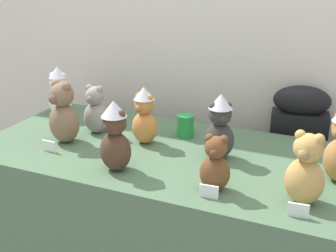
{
  "coord_description": "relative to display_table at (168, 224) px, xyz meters",
  "views": [
    {
      "loc": [
        0.72,
        -1.39,
        1.56
      ],
      "look_at": [
        0.0,
        0.25,
        0.88
      ],
      "focal_mm": 47.13,
      "sensor_mm": 36.0,
      "label": 1
    }
  ],
  "objects": [
    {
      "name": "wall_back",
      "position": [
        0.0,
        0.65,
        0.92
      ],
      "size": [
        7.0,
        0.08,
        2.6
      ],
      "primitive_type": "cube",
      "color": "silver",
      "rests_on": "ground_plane"
    },
    {
      "name": "display_table",
      "position": [
        0.0,
        0.0,
        0.0
      ],
      "size": [
        1.72,
        0.81,
        0.76
      ],
      "primitive_type": "cube",
      "color": "#4C6B4C",
      "rests_on": "ground_plane"
    },
    {
      "name": "instrument_case",
      "position": [
        0.49,
        0.53,
        0.11
      ],
      "size": [
        0.29,
        0.16,
        0.98
      ],
      "rotation": [
        0.0,
        0.0,
        0.14
      ],
      "color": "black",
      "rests_on": "ground_plane"
    },
    {
      "name": "teddy_bear_charcoal",
      "position": [
        0.23,
        0.03,
        0.52
      ],
      "size": [
        0.17,
        0.16,
        0.29
      ],
      "rotation": [
        0.0,
        0.0,
        0.58
      ],
      "color": "#383533",
      "rests_on": "display_table"
    },
    {
      "name": "teddy_bear_ginger",
      "position": [
        -0.14,
        0.05,
        0.51
      ],
      "size": [
        0.14,
        0.12,
        0.27
      ],
      "rotation": [
        0.0,
        0.0,
        -0.16
      ],
      "color": "#D17F3D",
      "rests_on": "display_table"
    },
    {
      "name": "teddy_bear_mocha",
      "position": [
        -0.48,
        -0.09,
        0.52
      ],
      "size": [
        0.17,
        0.16,
        0.29
      ],
      "rotation": [
        0.0,
        0.0,
        -0.22
      ],
      "color": "#7F6047",
      "rests_on": "display_table"
    },
    {
      "name": "teddy_bear_honey",
      "position": [
        0.61,
        -0.21,
        0.5
      ],
      "size": [
        0.16,
        0.14,
        0.27
      ],
      "rotation": [
        0.0,
        0.0,
        -0.19
      ],
      "color": "tan",
      "rests_on": "display_table"
    },
    {
      "name": "teddy_bear_ash",
      "position": [
        -0.41,
        0.07,
        0.49
      ],
      "size": [
        0.12,
        0.11,
        0.24
      ],
      "rotation": [
        0.0,
        0.0,
        0.01
      ],
      "color": "gray",
      "rests_on": "display_table"
    },
    {
      "name": "teddy_bear_chestnut",
      "position": [
        0.3,
        -0.25,
        0.48
      ],
      "size": [
        0.13,
        0.11,
        0.22
      ],
      "rotation": [
        0.0,
        0.0,
        0.17
      ],
      "color": "brown",
      "rests_on": "display_table"
    },
    {
      "name": "teddy_bear_snow",
      "position": [
        -0.72,
        0.2,
        0.51
      ],
      "size": [
        0.15,
        0.14,
        0.27
      ],
      "rotation": [
        0.0,
        0.0,
        0.34
      ],
      "color": "white",
      "rests_on": "display_table"
    },
    {
      "name": "teddy_bear_cocoa",
      "position": [
        -0.12,
        -0.25,
        0.52
      ],
      "size": [
        0.15,
        0.13,
        0.29
      ],
      "rotation": [
        0.0,
        0.0,
        -0.18
      ],
      "color": "#4C3323",
      "rests_on": "display_table"
    },
    {
      "name": "party_cup_green",
      "position": [
        0.01,
        0.19,
        0.43
      ],
      "size": [
        0.08,
        0.08,
        0.11
      ],
      "primitive_type": "cylinder",
      "color": "#238C3D",
      "rests_on": "display_table"
    },
    {
      "name": "name_card_front_left",
      "position": [
        -0.48,
        -0.21,
        0.4
      ],
      "size": [
        0.07,
        0.01,
        0.05
      ],
      "primitive_type": "cube",
      "rotation": [
        0.0,
        0.0,
        -0.03
      ],
      "color": "white",
      "rests_on": "display_table"
    },
    {
      "name": "name_card_front_middle",
      "position": [
        0.3,
        -0.31,
        0.4
      ],
      "size": [
        0.07,
        0.01,
        0.05
      ],
      "primitive_type": "cube",
      "rotation": [
        0.0,
        0.0,
        0.07
      ],
      "color": "white",
      "rests_on": "display_table"
    },
    {
      "name": "name_card_front_right",
      "position": [
        0.61,
        -0.31,
        0.4
      ],
      "size": [
        0.07,
        0.01,
        0.05
      ],
      "primitive_type": "cube",
      "rotation": [
        0.0,
        0.0,
        0.09
      ],
      "color": "white",
      "rests_on": "display_table"
    }
  ]
}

